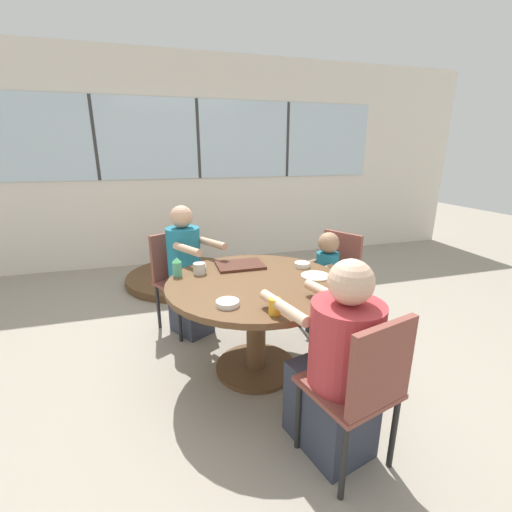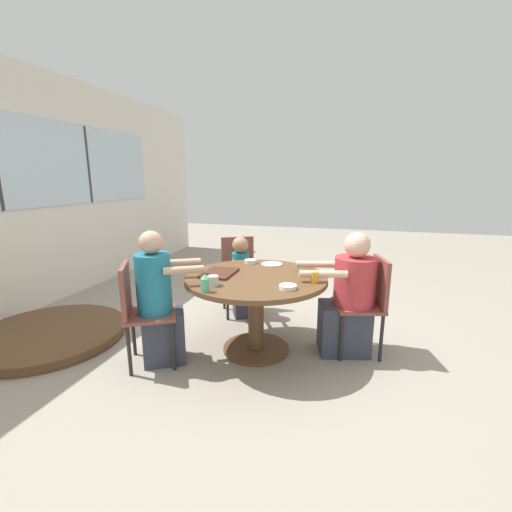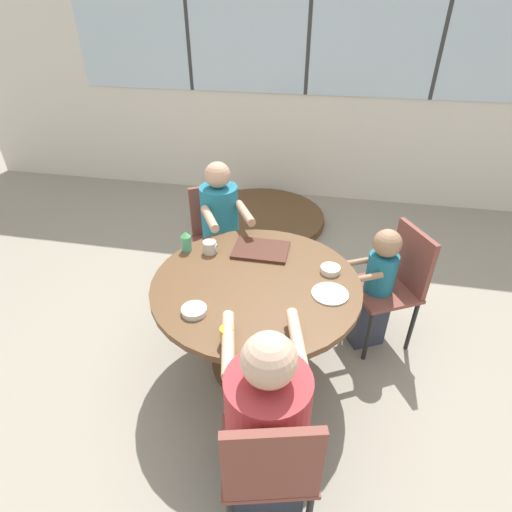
{
  "view_description": "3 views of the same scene",
  "coord_description": "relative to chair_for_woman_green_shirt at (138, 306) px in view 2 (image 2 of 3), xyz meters",
  "views": [
    {
      "loc": [
        -0.62,
        -2.13,
        1.57
      ],
      "look_at": [
        0.0,
        0.0,
        0.89
      ],
      "focal_mm": 24.0,
      "sensor_mm": 36.0,
      "label": 1
    },
    {
      "loc": [
        -2.76,
        -0.8,
        1.54
      ],
      "look_at": [
        0.0,
        0.0,
        0.89
      ],
      "focal_mm": 24.0,
      "sensor_mm": 36.0,
      "label": 2
    },
    {
      "loc": [
        0.36,
        -1.85,
        2.13
      ],
      "look_at": [
        0.0,
        0.0,
        0.89
      ],
      "focal_mm": 28.0,
      "sensor_mm": 36.0,
      "label": 3
    }
  ],
  "objects": [
    {
      "name": "person_woman_green_shirt",
      "position": [
        0.08,
        -0.14,
        -0.0
      ],
      "size": [
        0.5,
        0.58,
        1.14
      ],
      "rotation": [
        0.0,
        0.0,
        -2.62
      ],
      "color": "#333847",
      "rests_on": "ground_plane"
    },
    {
      "name": "coffee_mug",
      "position": [
        0.14,
        -0.61,
        0.22
      ],
      "size": [
        0.09,
        0.09,
        0.08
      ],
      "color": "beige",
      "rests_on": "dining_table"
    },
    {
      "name": "chair_for_woman_green_shirt",
      "position": [
        0.0,
        0.0,
        0.0
      ],
      "size": [
        0.55,
        0.55,
        0.87
      ],
      "rotation": [
        0.0,
        0.0,
        -2.62
      ],
      "color": "brown",
      "rests_on": "ground_plane"
    },
    {
      "name": "plate_tortillas",
      "position": [
        0.93,
        -0.9,
        0.19
      ],
      "size": [
        0.21,
        0.21,
        0.01
      ],
      "color": "beige",
      "rests_on": "dining_table"
    },
    {
      "name": "juice_glass",
      "position": [
        0.45,
        -1.37,
        0.23
      ],
      "size": [
        0.07,
        0.07,
        0.09
      ],
      "color": "gold",
      "rests_on": "dining_table"
    },
    {
      "name": "person_man_blue_shirt",
      "position": [
        0.7,
        -1.66,
        -0.04
      ],
      "size": [
        0.5,
        0.71,
        1.1
      ],
      "rotation": [
        0.0,
        0.0,
        0.25
      ],
      "color": "#333847",
      "rests_on": "ground_plane"
    },
    {
      "name": "food_tray_dark",
      "position": [
        0.46,
        -0.53,
        0.19
      ],
      "size": [
        0.36,
        0.26,
        0.02
      ],
      "color": "#472319",
      "rests_on": "dining_table"
    },
    {
      "name": "chair_for_toddler",
      "position": [
        1.37,
        -0.4,
        0.0
      ],
      "size": [
        0.54,
        0.54,
        0.87
      ],
      "rotation": [
        0.0,
        0.0,
        -4.23
      ],
      "color": "brown",
      "rests_on": "ground_plane"
    },
    {
      "name": "sippy_cup",
      "position": [
        -0.02,
        -0.61,
        0.25
      ],
      "size": [
        0.07,
        0.07,
        0.14
      ],
      "color": "#4CA57F",
      "rests_on": "dining_table"
    },
    {
      "name": "bowl_white_shallow",
      "position": [
        0.22,
        -1.2,
        0.2
      ],
      "size": [
        0.14,
        0.14,
        0.03
      ],
      "color": "white",
      "rests_on": "dining_table"
    },
    {
      "name": "chair_for_man_blue_shirt",
      "position": [
        0.74,
        -1.82,
        0.0
      ],
      "size": [
        0.49,
        0.49,
        0.87
      ],
      "rotation": [
        0.0,
        0.0,
        0.25
      ],
      "color": "brown",
      "rests_on": "ground_plane"
    },
    {
      "name": "dining_table",
      "position": [
        0.49,
        -0.86,
        0.03
      ],
      "size": [
        1.24,
        1.24,
        0.71
      ],
      "color": "brown",
      "rests_on": "ground_plane"
    },
    {
      "name": "person_toddler",
      "position": [
        1.24,
        -0.47,
        -0.08
      ],
      "size": [
        0.4,
        0.33,
        0.91
      ],
      "rotation": [
        0.0,
        0.0,
        -4.23
      ],
      "color": "#333847",
      "rests_on": "ground_plane"
    },
    {
      "name": "bowl_cereal",
      "position": [
        0.92,
        -0.68,
        0.2
      ],
      "size": [
        0.12,
        0.12,
        0.04
      ],
      "color": "silver",
      "rests_on": "dining_table"
    },
    {
      "name": "ground_plane",
      "position": [
        0.49,
        -0.86,
        -0.52
      ],
      "size": [
        16.0,
        16.0,
        0.0
      ],
      "primitive_type": "plane",
      "color": "gray"
    },
    {
      "name": "folded_table_stack",
      "position": [
        0.14,
        1.15,
        -0.48
      ],
      "size": [
        1.42,
        1.42,
        0.09
      ],
      "color": "brown",
      "rests_on": "ground_plane"
    }
  ]
}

